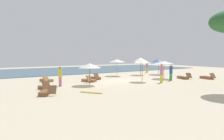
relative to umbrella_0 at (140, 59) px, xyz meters
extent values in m
plane|color=beige|center=(-6.13, -4.18, -2.09)|extent=(60.00, 60.00, 0.00)
cube|color=#3D6075|center=(-6.13, 12.82, -2.06)|extent=(48.00, 16.00, 0.06)
cylinder|color=brown|center=(0.00, 0.00, -0.95)|extent=(0.05, 0.05, 2.29)
cone|color=white|center=(0.00, 0.00, 0.00)|extent=(1.89, 1.89, 0.49)
cylinder|color=olive|center=(2.48, -0.96, -1.03)|extent=(0.04, 0.04, 2.13)
cone|color=#3359B2|center=(2.48, -0.96, -0.14)|extent=(2.03, 2.03, 0.45)
cylinder|color=olive|center=(-3.37, 0.72, -1.05)|extent=(0.04, 0.04, 2.09)
cone|color=silver|center=(-3.37, 0.72, -0.13)|extent=(2.13, 2.13, 0.36)
cylinder|color=olive|center=(-0.59, -4.87, -1.10)|extent=(0.05, 0.05, 1.97)
cone|color=silver|center=(-0.59, -4.87, -0.22)|extent=(2.17, 2.17, 0.30)
cylinder|color=brown|center=(-10.24, -4.88, -1.11)|extent=(0.06, 0.06, 1.96)
cone|color=white|center=(-10.24, -4.88, -0.30)|extent=(2.07, 2.07, 0.43)
cylinder|color=brown|center=(-4.43, -5.49, -0.97)|extent=(0.05, 0.05, 2.24)
cone|color=silver|center=(-4.43, -5.49, 0.01)|extent=(1.74, 1.74, 0.36)
cube|color=brown|center=(0.97, -6.33, -1.95)|extent=(1.02, 1.61, 0.28)
cube|color=brown|center=(1.18, -7.00, -1.66)|extent=(0.68, 0.60, 0.56)
cube|color=brown|center=(-15.14, -7.51, -1.95)|extent=(1.23, 1.61, 0.28)
cube|color=brown|center=(-14.81, -8.12, -1.67)|extent=(0.72, 0.67, 0.55)
cube|color=brown|center=(-14.48, -5.29, -1.95)|extent=(0.82, 1.57, 0.28)
cube|color=brown|center=(-14.59, -5.98, -1.65)|extent=(0.62, 0.46, 0.60)
cube|color=brown|center=(-7.77, -1.25, -1.95)|extent=(0.88, 1.59, 0.28)
cube|color=brown|center=(-7.91, -1.94, -1.65)|extent=(0.63, 0.46, 0.61)
cube|color=#D17299|center=(-7.77, -1.25, -1.80)|extent=(0.71, 1.13, 0.03)
cube|color=olive|center=(-9.30, -2.85, -1.95)|extent=(1.24, 1.60, 0.28)
cube|color=olive|center=(-9.64, -3.47, -1.65)|extent=(0.68, 0.60, 0.60)
cube|color=brown|center=(3.17, -7.87, -1.95)|extent=(0.83, 1.58, 0.28)
cube|color=brown|center=(3.29, -8.56, -1.66)|extent=(0.63, 0.53, 0.56)
cube|color=#BF3338|center=(3.17, -7.87, -1.80)|extent=(0.67, 1.12, 0.03)
cube|color=olive|center=(-12.92, -0.35, -1.95)|extent=(1.10, 1.62, 0.28)
cube|color=olive|center=(-13.17, -1.00, -1.67)|extent=(0.71, 0.66, 0.53)
cylinder|color=yellow|center=(-3.59, -7.41, -1.68)|extent=(0.31, 0.31, 0.82)
cylinder|color=#D17299|center=(-3.59, -7.41, -0.84)|extent=(0.36, 0.36, 0.86)
sphere|color=tan|center=(-3.59, -7.41, -0.31)|extent=(0.23, 0.23, 0.23)
cylinder|color=yellow|center=(3.19, 2.19, -1.73)|extent=(0.42, 0.42, 0.71)
cylinder|color=#D17299|center=(3.19, 2.19, -1.01)|extent=(0.50, 0.50, 0.74)
sphere|color=#A37556|center=(3.19, 2.19, -0.54)|extent=(0.20, 0.20, 0.20)
cylinder|color=#338C59|center=(-1.35, -6.62, -1.72)|extent=(0.38, 0.38, 0.75)
cylinder|color=#2D4C8C|center=(-1.35, -6.62, -0.95)|extent=(0.44, 0.44, 0.78)
sphere|color=beige|center=(-1.35, -6.62, -0.46)|extent=(0.21, 0.21, 0.21)
cylinder|color=#D17299|center=(-12.83, -4.20, -1.71)|extent=(0.29, 0.29, 0.76)
cylinder|color=yellow|center=(-12.83, -4.20, -0.93)|extent=(0.34, 0.34, 0.79)
sphere|color=#A37556|center=(-12.83, -4.20, -0.44)|extent=(0.22, 0.22, 0.22)
ellipsoid|color=gold|center=(-12.02, -8.53, -2.06)|extent=(1.51, 1.88, 0.07)
camera|label=1|loc=(-19.45, -22.80, 0.81)|focal=35.06mm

